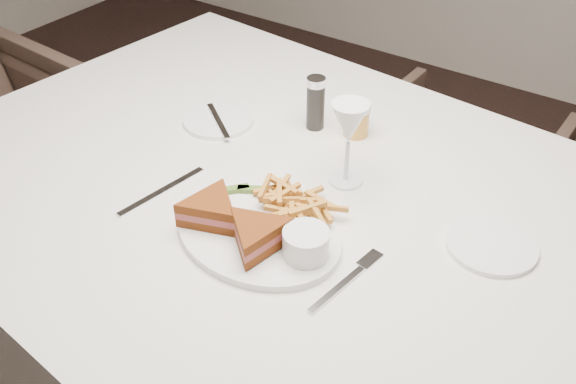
{
  "coord_description": "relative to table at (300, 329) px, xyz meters",
  "views": [
    {
      "loc": [
        0.73,
        -0.46,
        1.51
      ],
      "look_at": [
        0.2,
        0.3,
        0.8
      ],
      "focal_mm": 40.0,
      "sensor_mm": 36.0,
      "label": 1
    }
  ],
  "objects": [
    {
      "name": "chair_far",
      "position": [
        0.02,
        0.83,
        -0.08
      ],
      "size": [
        0.58,
        0.54,
        0.58
      ],
      "primitive_type": "imported",
      "rotation": [
        0.0,
        0.0,
        3.12
      ],
      "color": "#47342B",
      "rests_on": "ground"
    },
    {
      "name": "table_setting",
      "position": [
        -0.0,
        -0.05,
        0.41
      ],
      "size": [
        0.82,
        0.63,
        0.18
      ],
      "color": "white",
      "rests_on": "table"
    },
    {
      "name": "table",
      "position": [
        0.0,
        0.0,
        0.0
      ],
      "size": [
        1.74,
        1.25,
        0.75
      ],
      "primitive_type": "cube",
      "rotation": [
        0.0,
        0.0,
        -0.1
      ],
      "color": "silver",
      "rests_on": "ground"
    }
  ]
}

